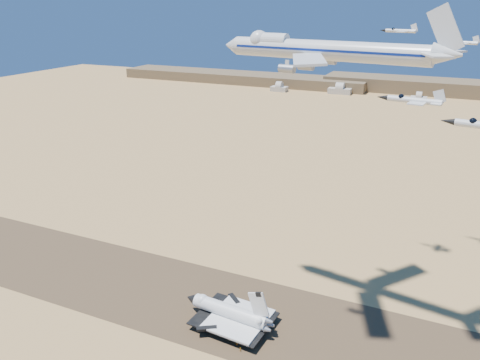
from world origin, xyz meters
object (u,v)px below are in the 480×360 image
at_px(carrier_747, 318,50).
at_px(chase_jet_f, 461,42).
at_px(crew_b, 248,337).
at_px(chase_jet_a, 413,100).
at_px(crew_c, 237,344).
at_px(chase_jet_e, 400,31).
at_px(shuttle, 229,313).
at_px(crew_a, 240,349).

distance_m(carrier_747, chase_jet_f, 79.51).
bearing_deg(chase_jet_f, crew_b, -107.61).
distance_m(chase_jet_a, chase_jet_f, 112.29).
distance_m(carrier_747, crew_c, 104.11).
bearing_deg(chase_jet_e, carrier_747, -100.59).
bearing_deg(carrier_747, crew_b, -104.10).
distance_m(carrier_747, chase_jet_e, 52.77).
relative_size(crew_b, crew_c, 1.14).
xyz_separation_m(crew_b, chase_jet_f, (54.64, 94.88, 96.74)).
xyz_separation_m(shuttle, crew_a, (9.90, -12.14, -3.98)).
xyz_separation_m(shuttle, chase_jet_f, (64.53, 89.77, 92.89)).
relative_size(chase_jet_a, chase_jet_e, 0.99).
relative_size(shuttle, chase_jet_f, 2.39).
height_order(chase_jet_a, chase_jet_e, chase_jet_e).
relative_size(carrier_747, chase_jet_e, 5.43).
distance_m(carrier_747, crew_a, 104.53).
distance_m(carrier_747, chase_jet_a, 56.45).
relative_size(crew_c, chase_jet_f, 0.11).
bearing_deg(crew_b, crew_a, 158.15).
xyz_separation_m(shuttle, crew_b, (9.89, -5.10, -3.85)).
bearing_deg(chase_jet_a, carrier_747, 135.30).
distance_m(shuttle, carrier_747, 99.01).
distance_m(crew_a, crew_c, 3.05).
relative_size(shuttle, crew_a, 22.78).
height_order(crew_b, chase_jet_e, chase_jet_e).
height_order(carrier_747, chase_jet_a, carrier_747).
xyz_separation_m(shuttle, carrier_747, (21.99, 22.61, 93.86)).
bearing_deg(carrier_747, crew_c, -104.17).
height_order(crew_a, chase_jet_f, chase_jet_f).
bearing_deg(shuttle, chase_jet_a, -17.01).
xyz_separation_m(chase_jet_a, chase_jet_f, (8.56, 111.86, 4.81)).
relative_size(shuttle, chase_jet_a, 2.50).
bearing_deg(crew_a, crew_b, -4.93).
relative_size(carrier_747, crew_a, 50.02).
relative_size(shuttle, crew_c, 22.20).
height_order(shuttle, carrier_747, carrier_747).
bearing_deg(carrier_747, crew_a, -99.69).
bearing_deg(crew_a, chase_jet_a, -107.22).
bearing_deg(shuttle, crew_c, -48.08).
xyz_separation_m(crew_a, chase_jet_e, (31.80, 83.53, 101.90)).
height_order(crew_a, crew_c, crew_c).
bearing_deg(chase_jet_a, chase_jet_e, 106.73).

